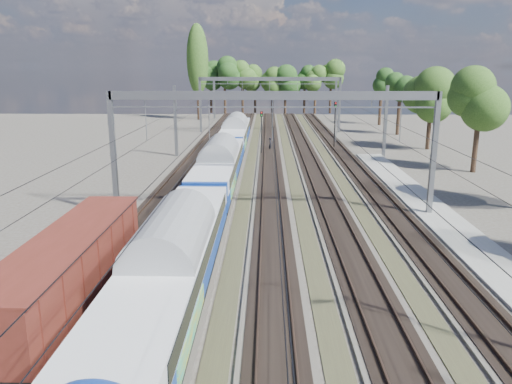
{
  "coord_description": "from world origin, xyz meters",
  "views": [
    {
      "loc": [
        -0.38,
        -5.36,
        10.67
      ],
      "look_at": [
        -1.08,
        25.82,
        2.8
      ],
      "focal_mm": 35.0,
      "sensor_mm": 36.0,
      "label": 1
    }
  ],
  "objects_px": {
    "emu_train": "(219,162)",
    "worker": "(270,144)",
    "signal_far": "(335,119)",
    "freight_boxcar": "(70,267)",
    "signal_near": "(261,127)"
  },
  "relations": [
    {
      "from": "emu_train",
      "to": "worker",
      "type": "relative_size",
      "value": 38.03
    },
    {
      "from": "worker",
      "to": "signal_far",
      "type": "bearing_deg",
      "value": -72.53
    },
    {
      "from": "freight_boxcar",
      "to": "worker",
      "type": "height_order",
      "value": "freight_boxcar"
    },
    {
      "from": "emu_train",
      "to": "signal_far",
      "type": "bearing_deg",
      "value": 62.01
    },
    {
      "from": "emu_train",
      "to": "signal_near",
      "type": "relative_size",
      "value": 12.37
    },
    {
      "from": "freight_boxcar",
      "to": "signal_far",
      "type": "relative_size",
      "value": 2.17
    },
    {
      "from": "signal_near",
      "to": "signal_far",
      "type": "bearing_deg",
      "value": 13.69
    },
    {
      "from": "emu_train",
      "to": "freight_boxcar",
      "type": "height_order",
      "value": "emu_train"
    },
    {
      "from": "signal_near",
      "to": "signal_far",
      "type": "relative_size",
      "value": 0.87
    },
    {
      "from": "freight_boxcar",
      "to": "signal_far",
      "type": "bearing_deg",
      "value": 69.23
    },
    {
      "from": "emu_train",
      "to": "freight_boxcar",
      "type": "bearing_deg",
      "value": -101.68
    },
    {
      "from": "worker",
      "to": "signal_near",
      "type": "bearing_deg",
      "value": 159.98
    },
    {
      "from": "signal_near",
      "to": "signal_far",
      "type": "height_order",
      "value": "signal_far"
    },
    {
      "from": "signal_far",
      "to": "worker",
      "type": "bearing_deg",
      "value": -154.53
    },
    {
      "from": "signal_near",
      "to": "emu_train",
      "type": "bearing_deg",
      "value": -114.29
    }
  ]
}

